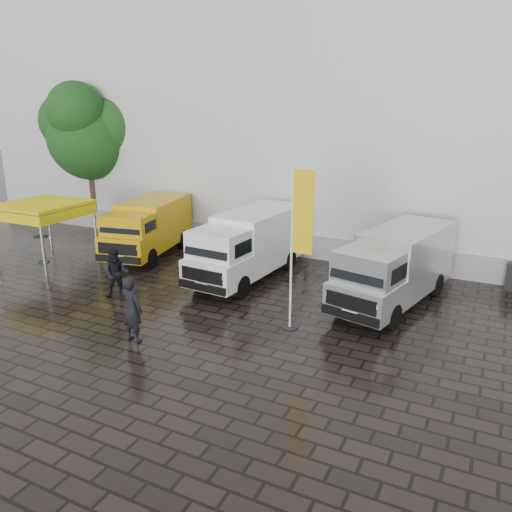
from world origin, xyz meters
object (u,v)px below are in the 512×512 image
(van_white, at_px, (248,247))
(person_front, at_px, (132,309))
(person_tent, at_px, (116,273))
(canopy_tent, at_px, (42,207))
(cocktail_table, at_px, (42,249))
(flagpole, at_px, (298,240))
(van_silver, at_px, (394,269))
(van_yellow, at_px, (148,229))

(van_white, distance_m, person_front, 6.19)
(person_front, bearing_deg, person_tent, -35.19)
(canopy_tent, distance_m, cocktail_table, 1.87)
(person_front, height_order, person_tent, person_front)
(canopy_tent, relative_size, cocktail_table, 2.60)
(person_front, distance_m, person_tent, 3.56)
(flagpole, bearing_deg, van_white, 134.68)
(van_silver, bearing_deg, flagpole, -111.27)
(van_white, bearing_deg, van_yellow, 176.10)
(van_silver, bearing_deg, van_yellow, -172.04)
(van_yellow, xyz_separation_m, cocktail_table, (-3.40, -2.83, -0.62))
(van_white, relative_size, van_silver, 1.02)
(flagpole, bearing_deg, canopy_tent, 173.69)
(van_yellow, height_order, cocktail_table, van_yellow)
(van_yellow, relative_size, cocktail_table, 4.50)
(flagpole, distance_m, person_tent, 6.78)
(van_white, distance_m, canopy_tent, 8.77)
(cocktail_table, bearing_deg, flagpole, -6.21)
(van_yellow, height_order, canopy_tent, canopy_tent)
(van_yellow, relative_size, person_front, 2.66)
(canopy_tent, bearing_deg, van_white, 13.85)
(van_silver, relative_size, canopy_tent, 1.92)
(canopy_tent, relative_size, flagpole, 0.60)
(canopy_tent, distance_m, person_tent, 5.77)
(van_white, relative_size, flagpole, 1.18)
(van_white, height_order, van_silver, van_white)
(flagpole, bearing_deg, person_front, -144.11)
(van_yellow, height_order, flagpole, flagpole)
(flagpole, bearing_deg, person_tent, -176.37)
(van_yellow, distance_m, person_tent, 5.06)
(flagpole, xyz_separation_m, person_tent, (-6.50, -0.41, -1.89))
(van_silver, bearing_deg, person_front, -122.26)
(canopy_tent, xyz_separation_m, person_tent, (5.29, -1.72, -1.54))
(van_silver, distance_m, cocktail_table, 14.40)
(van_yellow, bearing_deg, cocktail_table, -151.09)
(van_silver, xyz_separation_m, cocktail_table, (-14.26, -1.90, -0.67))
(flagpole, height_order, cocktail_table, flagpole)
(van_white, height_order, flagpole, flagpole)
(cocktail_table, height_order, person_tent, person_tent)
(person_tent, bearing_deg, van_yellow, 82.25)
(canopy_tent, bearing_deg, person_front, -27.17)
(van_silver, height_order, person_tent, van_silver)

